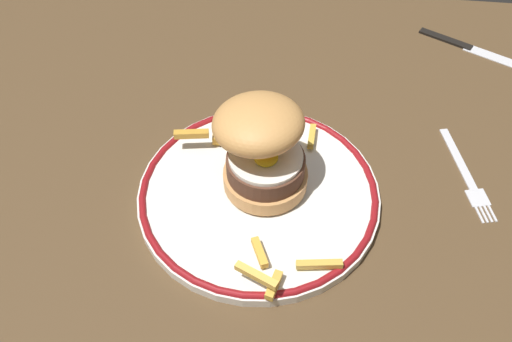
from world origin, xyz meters
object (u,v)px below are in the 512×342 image
dinner_plate (256,193)px  burger (259,146)px  fork (464,175)px  knife (467,47)px

dinner_plate → burger: 6.37cm
fork → knife: bearing=81.9°
burger → knife: 40.84cm
dinner_plate → fork: bearing=14.4°
dinner_plate → fork: 24.52cm
fork → knife: (3.56, 25.08, 0.08)cm
knife → burger: bearing=-132.4°
burger → fork: burger is taller
dinner_plate → fork: size_ratio=1.88×
dinner_plate → knife: 41.43cm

